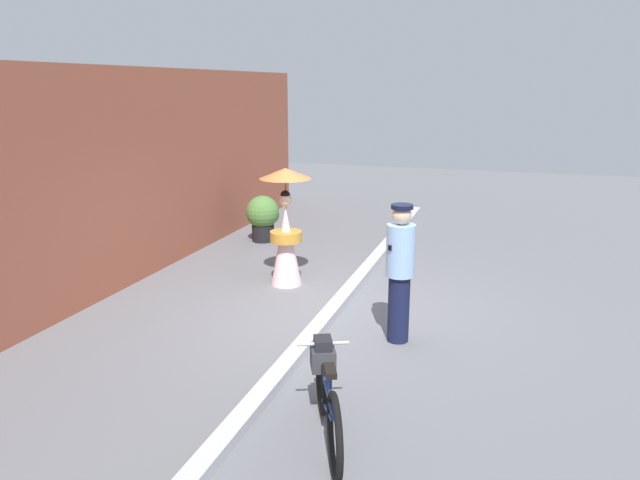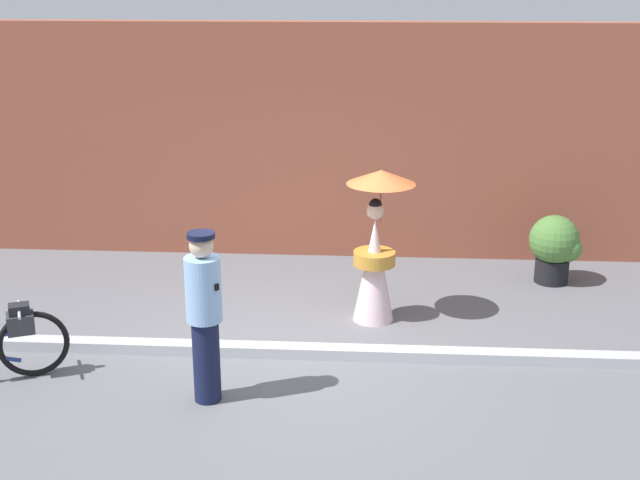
# 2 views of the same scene
# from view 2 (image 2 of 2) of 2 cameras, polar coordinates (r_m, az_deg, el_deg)

# --- Properties ---
(ground_plane) EXTENTS (30.00, 30.00, 0.00)m
(ground_plane) POSITION_cam_2_polar(r_m,az_deg,el_deg) (9.11, -1.99, -7.88)
(ground_plane) COLOR slate
(building_wall) EXTENTS (14.00, 0.40, 3.30)m
(building_wall) POSITION_cam_2_polar(r_m,az_deg,el_deg) (11.96, -0.40, 6.77)
(building_wall) COLOR brown
(building_wall) RESTS_ON ground_plane
(sidewalk_curb) EXTENTS (14.00, 0.20, 0.12)m
(sidewalk_curb) POSITION_cam_2_polar(r_m,az_deg,el_deg) (9.09, -2.00, -7.54)
(sidewalk_curb) COLOR #B2B2B7
(sidewalk_curb) RESTS_ON ground_plane
(person_officer) EXTENTS (0.34, 0.34, 1.69)m
(person_officer) POSITION_cam_2_polar(r_m,az_deg,el_deg) (7.93, -7.88, -4.94)
(person_officer) COLOR #141938
(person_officer) RESTS_ON ground_plane
(person_with_parasol) EXTENTS (0.79, 0.79, 1.82)m
(person_with_parasol) POSITION_cam_2_polar(r_m,az_deg,el_deg) (9.71, 3.82, -0.45)
(person_with_parasol) COLOR silver
(person_with_parasol) RESTS_ON ground_plane
(potted_plant_by_door) EXTENTS (0.67, 0.65, 0.92)m
(potted_plant_by_door) POSITION_cam_2_polar(r_m,az_deg,el_deg) (11.42, 15.74, -0.39)
(potted_plant_by_door) COLOR black
(potted_plant_by_door) RESTS_ON ground_plane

